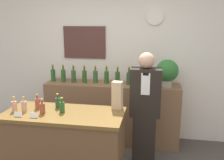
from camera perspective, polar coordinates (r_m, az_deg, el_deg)
name	(u,v)px	position (r m, az deg, el deg)	size (l,w,h in m)	color
back_wall	(110,58)	(4.19, -0.37, 5.14)	(5.20, 0.09, 2.70)	silver
back_shelf	(112,113)	(4.11, 0.02, -7.47)	(2.14, 0.46, 0.98)	brown
display_counter	(65,150)	(3.09, -10.61, -15.49)	(1.36, 0.63, 0.94)	brown
shopkeeper	(145,111)	(3.36, 7.54, -7.10)	(0.40, 0.25, 1.57)	black
potted_plant	(167,72)	(3.83, 12.51, 1.88)	(0.34, 0.34, 0.41)	#9E998E
paper_bag	(117,95)	(2.93, 1.22, -3.46)	(0.13, 0.11, 0.33)	tan
price_card_left	(18,114)	(2.90, -20.71, -7.35)	(0.09, 0.02, 0.06)	white
price_card_right	(34,115)	(2.81, -17.46, -7.73)	(0.09, 0.02, 0.06)	white
counter_bottle_0	(14,106)	(3.07, -21.43, -5.53)	(0.06, 0.06, 0.17)	tan
counter_bottle_1	(24,106)	(3.03, -19.46, -5.61)	(0.06, 0.06, 0.17)	tan
counter_bottle_2	(38,103)	(3.08, -16.65, -5.09)	(0.06, 0.06, 0.17)	#964636
counter_bottle_3	(42,108)	(2.90, -15.64, -6.19)	(0.06, 0.06, 0.17)	brown
counter_bottle_4	(58,102)	(3.04, -12.28, -5.03)	(0.06, 0.06, 0.17)	#27492C
counter_bottle_5	(62,107)	(2.89, -11.35, -6.00)	(0.06, 0.06, 0.17)	#275724
shelf_bottle_0	(53,75)	(4.22, -13.31, 1.17)	(0.07, 0.07, 0.29)	#285724
shelf_bottle_1	(63,75)	(4.15, -11.06, 1.07)	(0.07, 0.07, 0.29)	#2A5522
shelf_bottle_2	(74,76)	(4.08, -8.77, 0.95)	(0.07, 0.07, 0.29)	#2F5028
shelf_bottle_3	(84,76)	(4.03, -6.31, 0.89)	(0.07, 0.07, 0.29)	#30511C
shelf_bottle_4	(95,76)	(4.00, -3.80, 0.83)	(0.07, 0.07, 0.29)	#33552A
shelf_bottle_5	(107,77)	(3.96, -1.26, 0.75)	(0.07, 0.07, 0.29)	#28541E
shelf_bottle_6	(118,77)	(3.92, 1.27, 0.60)	(0.07, 0.07, 0.29)	#2F5321
shelf_bottle_7	(129,78)	(3.89, 3.86, 0.48)	(0.07, 0.07, 0.29)	#314E2B
shelf_bottle_8	(140,78)	(3.88, 6.51, 0.41)	(0.07, 0.07, 0.29)	#2A5427
shelf_bottle_9	(152,79)	(3.87, 9.15, 0.27)	(0.07, 0.07, 0.29)	#354A26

